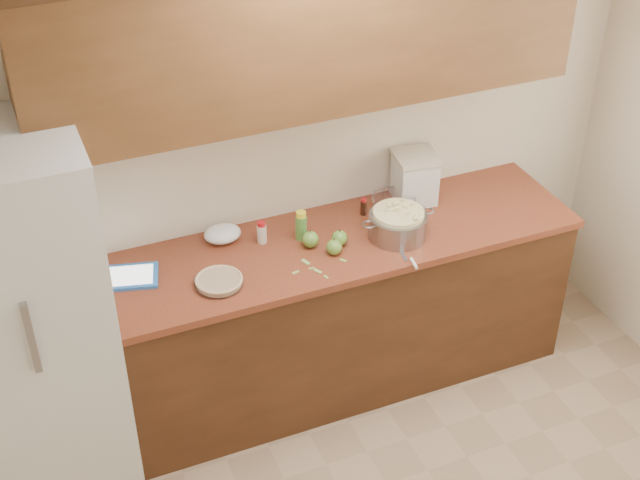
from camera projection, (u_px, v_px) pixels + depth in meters
name	position (u px, v px, depth m)	size (l,w,h in m)	color
room_shell	(489.00, 377.00, 3.09)	(3.60, 3.60, 3.60)	tan
counter_run	(323.00, 314.00, 4.68)	(2.64, 0.68, 0.92)	#4D2A15
upper_cabinets	(310.00, 34.00, 3.95)	(2.60, 0.34, 0.70)	brown
fridge	(28.00, 322.00, 3.95)	(0.70, 0.70, 1.80)	silver
pie	(219.00, 281.00, 4.13)	(0.23, 0.23, 0.04)	silver
colander	(398.00, 224.00, 4.43)	(0.39, 0.29, 0.15)	gray
flour_canister	(415.00, 177.00, 4.68)	(0.25, 0.25, 0.27)	silver
tablet	(130.00, 277.00, 4.18)	(0.30, 0.25, 0.02)	blue
paring_knife	(412.00, 262.00, 4.28)	(0.04, 0.17, 0.02)	gray
lemon_bottle	(301.00, 226.00, 4.41)	(0.06, 0.06, 0.16)	#4C8C38
cinnamon_shaker	(262.00, 233.00, 4.40)	(0.05, 0.05, 0.12)	beige
vanilla_bottle	(364.00, 207.00, 4.61)	(0.03, 0.03, 0.09)	black
mixing_bowl	(394.00, 204.00, 4.63)	(0.23, 0.23, 0.09)	silver
paper_towel	(222.00, 234.00, 4.42)	(0.19, 0.15, 0.08)	white
apple_left	(310.00, 239.00, 4.37)	(0.08, 0.08, 0.10)	#5D8B31
apple_center	(340.00, 238.00, 4.39)	(0.08, 0.08, 0.09)	#5D8B31
apple_front	(334.00, 247.00, 4.32)	(0.08, 0.08, 0.09)	#5D8B31
peel_a	(296.00, 272.00, 4.22)	(0.03, 0.01, 0.00)	#8DBD5C
peel_b	(306.00, 262.00, 4.29)	(0.05, 0.02, 0.00)	#8DBD5C
peel_c	(311.00, 268.00, 4.24)	(0.03, 0.01, 0.00)	#8DBD5C
peel_d	(326.00, 277.00, 4.19)	(0.03, 0.01, 0.00)	#8DBD5C
peel_e	(318.00, 271.00, 4.22)	(0.04, 0.02, 0.00)	#8DBD5C
peel_f	(343.00, 260.00, 4.30)	(0.03, 0.01, 0.00)	#8DBD5C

